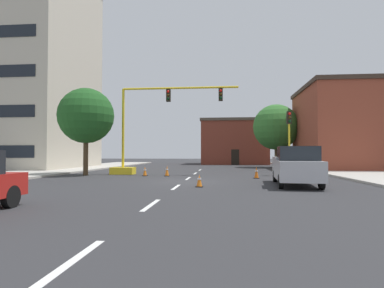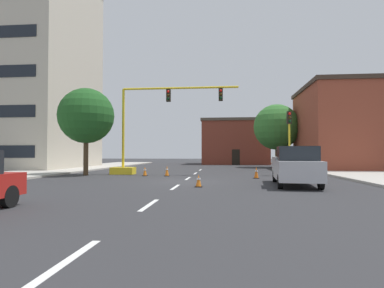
{
  "view_description": "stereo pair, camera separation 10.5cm",
  "coord_description": "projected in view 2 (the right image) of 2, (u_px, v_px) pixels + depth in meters",
  "views": [
    {
      "loc": [
        2.3,
        -18.79,
        1.65
      ],
      "look_at": [
        -0.04,
        5.56,
        2.35
      ],
      "focal_mm": 30.54,
      "sensor_mm": 36.0,
      "label": 1
    },
    {
      "loc": [
        2.41,
        -18.78,
        1.65
      ],
      "look_at": [
        -0.04,
        5.56,
        2.35
      ],
      "focal_mm": 30.54,
      "sensor_mm": 36.0,
      "label": 2
    }
  ],
  "objects": [
    {
      "name": "pickup_truck_silver",
      "position": [
        295.0,
        166.0,
        16.73
      ],
      "size": [
        2.44,
        5.55,
        1.99
      ],
      "color": "#BCBCC1",
      "rests_on": "ground_plane"
    },
    {
      "name": "building_tall_left",
      "position": [
        26.0,
        69.0,
        35.94
      ],
      "size": [
        12.95,
        13.34,
        21.91
      ],
      "color": "beige",
      "rests_on": "ground_plane"
    },
    {
      "name": "lane_stripe_seg_1",
      "position": [
        149.0,
        205.0,
        10.42
      ],
      "size": [
        0.16,
        2.4,
        0.01
      ],
      "primitive_type": "cube",
      "color": "silver",
      "rests_on": "ground_plane"
    },
    {
      "name": "lane_stripe_seg_5",
      "position": [
        200.0,
        170.0,
        32.3
      ],
      "size": [
        0.16,
        2.4,
        0.01
      ],
      "primitive_type": "cube",
      "color": "silver",
      "rests_on": "ground_plane"
    },
    {
      "name": "lane_stripe_seg_4",
      "position": [
        195.0,
        173.0,
        26.83
      ],
      "size": [
        0.16,
        2.4,
        0.01
      ],
      "primitive_type": "cube",
      "color": "silver",
      "rests_on": "ground_plane"
    },
    {
      "name": "traffic_cone_roadside_a",
      "position": [
        145.0,
        171.0,
        23.72
      ],
      "size": [
        0.36,
        0.36,
        0.7
      ],
      "color": "black",
      "rests_on": "ground_plane"
    },
    {
      "name": "traffic_cone_roadside_c",
      "position": [
        199.0,
        181.0,
        15.94
      ],
      "size": [
        0.36,
        0.36,
        0.63
      ],
      "color": "black",
      "rests_on": "ground_plane"
    },
    {
      "name": "building_row_right",
      "position": [
        371.0,
        128.0,
        32.91
      ],
      "size": [
        13.5,
        10.8,
        8.48
      ],
      "color": "brown",
      "rests_on": "ground_plane"
    },
    {
      "name": "sidewalk_left",
      "position": [
        46.0,
        172.0,
        28.12
      ],
      "size": [
        6.0,
        56.0,
        0.14
      ],
      "primitive_type": "cube",
      "color": "#B2ADA3",
      "rests_on": "ground_plane"
    },
    {
      "name": "lane_stripe_seg_3",
      "position": [
        188.0,
        178.0,
        21.36
      ],
      "size": [
        0.16,
        2.4,
        0.01
      ],
      "primitive_type": "cube",
      "color": "silver",
      "rests_on": "ground_plane"
    },
    {
      "name": "sidewalk_right",
      "position": [
        360.0,
        173.0,
        25.54
      ],
      "size": [
        6.0,
        56.0,
        0.14
      ],
      "primitive_type": "cube",
      "color": "#B2ADA3",
      "rests_on": "ground_plane"
    },
    {
      "name": "ground_plane",
      "position": [
        183.0,
        182.0,
        18.87
      ],
      "size": [
        160.0,
        160.0,
        0.0
      ],
      "primitive_type": "plane",
      "color": "#2D2D30"
    },
    {
      "name": "traffic_cone_roadside_d",
      "position": [
        167.0,
        171.0,
        23.55
      ],
      "size": [
        0.36,
        0.36,
        0.78
      ],
      "color": "black",
      "rests_on": "ground_plane"
    },
    {
      "name": "lane_stripe_seg_0",
      "position": [
        66.0,
        262.0,
        4.95
      ],
      "size": [
        0.16,
        2.4,
        0.01
      ],
      "primitive_type": "cube",
      "color": "silver",
      "rests_on": "ground_plane"
    },
    {
      "name": "traffic_light_pole_right",
      "position": [
        289.0,
        128.0,
        24.42
      ],
      "size": [
        0.32,
        0.47,
        4.8
      ],
      "color": "yellow",
      "rests_on": "ground_plane"
    },
    {
      "name": "traffic_cone_roadside_b",
      "position": [
        256.0,
        173.0,
        21.41
      ],
      "size": [
        0.36,
        0.36,
        0.77
      ],
      "color": "black",
      "rests_on": "ground_plane"
    },
    {
      "name": "lane_stripe_seg_2",
      "position": [
        175.0,
        187.0,
        15.89
      ],
      "size": [
        0.16,
        2.4,
        0.01
      ],
      "primitive_type": "cube",
      "color": "silver",
      "rests_on": "ground_plane"
    },
    {
      "name": "tree_right_far",
      "position": [
        276.0,
        127.0,
        38.11
      ],
      "size": [
        5.32,
        5.32,
        7.37
      ],
      "color": "brown",
      "rests_on": "ground_plane"
    },
    {
      "name": "traffic_signal_gantry",
      "position": [
        140.0,
        145.0,
        25.66
      ],
      "size": [
        9.96,
        1.2,
        6.83
      ],
      "color": "yellow",
      "rests_on": "ground_plane"
    },
    {
      "name": "building_brick_center",
      "position": [
        235.0,
        142.0,
        50.42
      ],
      "size": [
        10.0,
        9.18,
        6.72
      ],
      "color": "brown",
      "rests_on": "ground_plane"
    },
    {
      "name": "tree_left_near",
      "position": [
        86.0,
        116.0,
        24.63
      ],
      "size": [
        4.16,
        4.16,
        6.56
      ],
      "color": "#4C3823",
      "rests_on": "ground_plane"
    }
  ]
}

